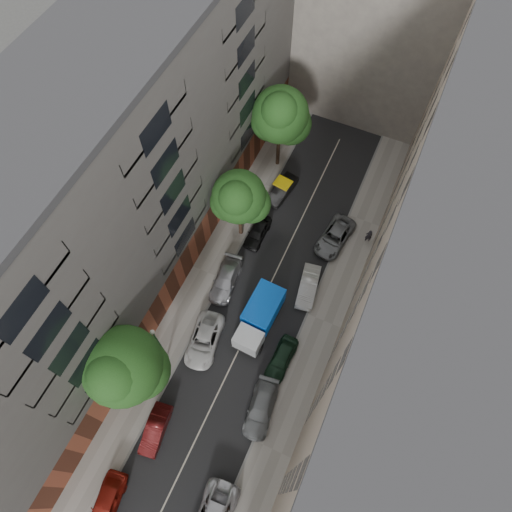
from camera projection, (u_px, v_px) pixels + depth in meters
The scene contains 23 objects.
ground at pixel (264, 297), 39.66m from camera, with size 120.00×120.00×0.00m, color #4C4C49.
road_surface at pixel (264, 297), 39.65m from camera, with size 8.00×44.00×0.02m, color black.
sidewalk_left at pixel (208, 273), 40.67m from camera, with size 3.00×44.00×0.15m, color gray.
sidewalk_right at pixel (324, 321), 38.53m from camera, with size 3.00×44.00×0.15m, color gray.
building_left at pixel (128, 185), 32.99m from camera, with size 8.00×44.00×20.00m, color #4F4C49.
building_right at pixel (426, 300), 28.71m from camera, with size 8.00×44.00×20.00m, color tan.
building_endcap at pixel (383, 15), 43.80m from camera, with size 18.00×12.00×18.00m, color gray.
tarp_truck at pixel (259, 317), 37.21m from camera, with size 2.50×5.82×2.65m.
car_left_0 at pixel (106, 503), 31.54m from camera, with size 1.70×4.22×1.44m, color maroon.
car_left_1 at pixel (155, 429), 33.90m from camera, with size 1.35×3.87×1.27m, color #4D0F0F.
car_left_2 at pixel (204, 340), 37.10m from camera, with size 2.28×4.95×1.38m, color silver.
car_left_3 at pixel (226, 280), 39.68m from camera, with size 1.90×4.67×1.36m, color #B0AFB4.
car_left_4 at pixel (258, 232), 42.01m from camera, with size 1.53×3.80×1.29m, color black.
car_left_5 at pixel (282, 189), 44.28m from camera, with size 1.41×4.03×1.33m, color black.
car_right_1 at pixel (261, 409), 34.57m from camera, with size 1.89×4.66×1.35m, color slate.
car_right_2 at pixel (282, 358), 36.40m from camera, with size 1.60×3.97×1.35m, color black.
car_right_3 at pixel (308, 286), 39.35m from camera, with size 1.47×4.23×1.39m, color silver.
car_right_4 at pixel (335, 237), 41.72m from camera, with size 2.28×4.94×1.37m, color slate.
tree_near at pixel (124, 369), 30.57m from camera, with size 5.74×5.54×9.02m.
tree_mid at pixel (239, 199), 37.68m from camera, with size 4.93×4.60×8.16m.
tree_far at pixel (281, 117), 40.75m from camera, with size 5.43×5.18×9.49m.
lamp_post at pixel (158, 342), 33.61m from camera, with size 0.36×0.36×6.24m.
pedestrian at pixel (369, 236), 41.42m from camera, with size 0.62×0.40×1.69m, color black.
Camera 1 is at (5.78, -14.55, 36.62)m, focal length 32.00 mm.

